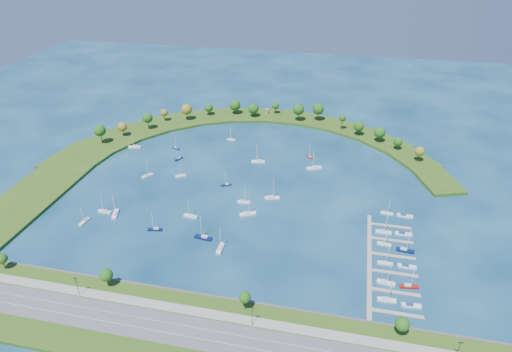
% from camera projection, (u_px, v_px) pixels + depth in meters
% --- Properties ---
extents(ground, '(700.00, 700.00, 0.00)m').
position_uv_depth(ground, '(247.00, 184.00, 290.02)').
color(ground, '#082A45').
rests_on(ground, ground).
extents(south_shoreline, '(420.00, 43.10, 11.60)m').
position_uv_depth(south_shoreline, '(178.00, 328.00, 185.06)').
color(south_shoreline, '#305215').
rests_on(south_shoreline, ground).
extents(breakwater, '(286.74, 247.64, 2.00)m').
position_uv_depth(breakwater, '(203.00, 145.00, 339.70)').
color(breakwater, '#305215').
rests_on(breakwater, ground).
extents(breakwater_trees, '(240.26, 96.99, 15.31)m').
position_uv_depth(breakwater_trees, '(254.00, 117.00, 363.45)').
color(breakwater_trees, '#382314').
rests_on(breakwater_trees, breakwater).
extents(harbor_tower, '(2.60, 2.60, 4.19)m').
position_uv_depth(harbor_tower, '(267.00, 111.00, 392.24)').
color(harbor_tower, gray).
rests_on(harbor_tower, breakwater).
extents(dock_system, '(24.28, 82.00, 1.60)m').
position_uv_depth(dock_system, '(384.00, 263.00, 221.87)').
color(dock_system, gray).
rests_on(dock_system, ground).
extents(moored_boat_0, '(4.60, 7.30, 10.42)m').
position_uv_depth(moored_boat_0, '(179.00, 158.00, 320.27)').
color(moored_boat_0, '#0A163F').
rests_on(moored_boat_0, ground).
extents(moored_boat_1, '(7.19, 5.41, 10.55)m').
position_uv_depth(moored_boat_1, '(181.00, 175.00, 298.57)').
color(moored_boat_1, white).
rests_on(moored_boat_1, ground).
extents(moored_boat_2, '(9.83, 4.06, 14.02)m').
position_uv_depth(moored_boat_2, '(258.00, 161.00, 316.30)').
color(moored_boat_2, white).
rests_on(moored_boat_2, ground).
extents(moored_boat_3, '(2.68, 9.13, 13.37)m').
position_uv_depth(moored_boat_3, '(220.00, 248.00, 231.29)').
color(moored_boat_3, white).
rests_on(moored_boat_3, ground).
extents(moored_boat_4, '(6.78, 5.25, 10.02)m').
position_uv_depth(moored_boat_4, '(176.00, 148.00, 335.37)').
color(moored_boat_4, '#0A163F').
rests_on(moored_boat_4, ground).
extents(moored_boat_5, '(8.36, 3.02, 12.03)m').
position_uv_depth(moored_boat_5, '(105.00, 211.00, 261.11)').
color(moored_boat_5, white).
rests_on(moored_boat_5, ground).
extents(moored_boat_6, '(10.61, 6.95, 15.20)m').
position_uv_depth(moored_boat_6, '(314.00, 168.00, 307.74)').
color(moored_boat_6, white).
rests_on(moored_boat_6, ground).
extents(moored_boat_7, '(9.46, 4.83, 13.38)m').
position_uv_depth(moored_boat_7, '(272.00, 197.00, 274.38)').
color(moored_boat_7, white).
rests_on(moored_boat_7, ground).
extents(moored_boat_8, '(6.18, 8.26, 12.11)m').
position_uv_depth(moored_boat_8, '(147.00, 175.00, 298.53)').
color(moored_boat_8, white).
rests_on(moored_boat_8, ground).
extents(moored_boat_9, '(8.21, 3.61, 11.67)m').
position_uv_depth(moored_boat_9, '(155.00, 229.00, 245.78)').
color(moored_boat_9, '#0A163F').
rests_on(moored_boat_9, ground).
extents(moored_boat_10, '(6.65, 4.85, 9.70)m').
position_uv_depth(moored_boat_10, '(226.00, 184.00, 288.05)').
color(moored_boat_10, '#0A163F').
rests_on(moored_boat_10, ground).
extents(moored_boat_11, '(9.64, 4.63, 13.66)m').
position_uv_depth(moored_boat_11, '(135.00, 146.00, 337.26)').
color(moored_boat_11, white).
rests_on(moored_boat_11, ground).
extents(moored_boat_12, '(9.91, 3.76, 14.21)m').
position_uv_depth(moored_boat_12, '(203.00, 237.00, 239.16)').
color(moored_boat_12, '#0A163F').
rests_on(moored_boat_12, ground).
extents(moored_boat_13, '(8.44, 3.18, 12.11)m').
position_uv_depth(moored_boat_13, '(191.00, 216.00, 257.00)').
color(moored_boat_13, white).
rests_on(moored_boat_13, ground).
extents(moored_boat_14, '(5.33, 9.86, 13.97)m').
position_uv_depth(moored_boat_14, '(115.00, 214.00, 258.67)').
color(moored_boat_14, white).
rests_on(moored_boat_14, ground).
extents(moored_boat_15, '(9.75, 7.09, 14.20)m').
position_uv_depth(moored_boat_15, '(248.00, 213.00, 258.84)').
color(moored_boat_15, white).
rests_on(moored_boat_15, ground).
extents(moored_boat_16, '(5.44, 6.01, 9.34)m').
position_uv_depth(moored_boat_16, '(310.00, 156.00, 322.99)').
color(moored_boat_16, maroon).
rests_on(moored_boat_16, ground).
extents(moored_boat_17, '(6.98, 3.04, 9.92)m').
position_uv_depth(moored_boat_17, '(232.00, 139.00, 349.02)').
color(moored_boat_17, white).
rests_on(moored_boat_17, ground).
extents(moored_boat_18, '(3.03, 8.00, 11.48)m').
position_uv_depth(moored_boat_18, '(84.00, 221.00, 252.46)').
color(moored_boat_18, white).
rests_on(moored_boat_18, ground).
extents(moored_boat_19, '(8.00, 2.90, 11.51)m').
position_uv_depth(moored_boat_19, '(244.00, 201.00, 270.28)').
color(moored_boat_19, white).
rests_on(moored_boat_19, ground).
extents(docked_boat_0, '(8.43, 2.78, 12.23)m').
position_uv_depth(docked_boat_0, '(387.00, 299.00, 199.49)').
color(docked_boat_0, white).
rests_on(docked_boat_0, ground).
extents(docked_boat_1, '(8.69, 3.06, 1.74)m').
position_uv_depth(docked_boat_1, '(411.00, 305.00, 196.70)').
color(docked_boat_1, white).
rests_on(docked_boat_1, ground).
extents(docked_boat_2, '(8.68, 3.46, 12.41)m').
position_uv_depth(docked_boat_2, '(386.00, 282.00, 209.15)').
color(docked_boat_2, white).
rests_on(docked_boat_2, ground).
extents(docked_boat_3, '(8.81, 3.75, 12.55)m').
position_uv_depth(docked_boat_3, '(409.00, 286.00, 206.97)').
color(docked_boat_3, maroon).
rests_on(docked_boat_3, ground).
extents(docked_boat_4, '(7.45, 2.12, 10.93)m').
position_uv_depth(docked_boat_4, '(385.00, 263.00, 221.22)').
color(docked_boat_4, white).
rests_on(docked_boat_4, ground).
extents(docked_boat_5, '(8.94, 2.57, 1.82)m').
position_uv_depth(docked_boat_5, '(407.00, 266.00, 219.16)').
color(docked_boat_5, white).
rests_on(docked_boat_5, ground).
extents(docked_boat_6, '(7.49, 3.01, 10.71)m').
position_uv_depth(docked_boat_6, '(384.00, 244.00, 234.58)').
color(docked_boat_6, white).
rests_on(docked_boat_6, ground).
extents(docked_boat_7, '(9.34, 3.58, 13.39)m').
position_uv_depth(docked_boat_7, '(405.00, 250.00, 229.83)').
color(docked_boat_7, '#0A163F').
rests_on(docked_boat_7, ground).
extents(docked_boat_8, '(8.61, 2.59, 12.58)m').
position_uv_depth(docked_boat_8, '(384.00, 232.00, 243.68)').
color(docked_boat_8, white).
rests_on(docked_boat_8, ground).
extents(docked_boat_9, '(9.17, 2.74, 1.86)m').
position_uv_depth(docked_boat_9, '(403.00, 234.00, 242.28)').
color(docked_boat_9, white).
rests_on(docked_boat_9, ground).
extents(docked_boat_10, '(7.30, 2.70, 10.49)m').
position_uv_depth(docked_boat_10, '(387.00, 213.00, 259.77)').
color(docked_boat_10, white).
rests_on(docked_boat_10, ground).
extents(docked_boat_11, '(9.09, 3.11, 1.82)m').
position_uv_depth(docked_boat_11, '(405.00, 216.00, 257.44)').
color(docked_boat_11, white).
rests_on(docked_boat_11, ground).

